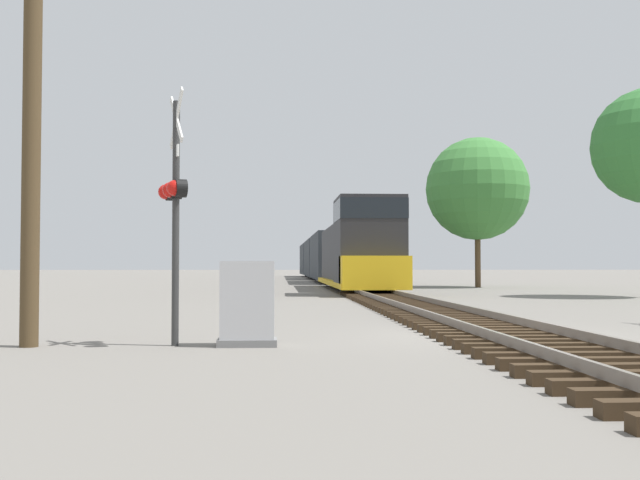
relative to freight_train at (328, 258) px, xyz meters
The scene contains 7 objects.
ground_plane 47.12m from the freight_train, 90.00° to the right, with size 400.00×400.00×0.00m, color slate.
rail_track_bed 47.11m from the freight_train, 90.00° to the right, with size 2.60×160.00×0.31m.
freight_train is the anchor object (origin of this frame).
crossing_signal_near 48.75m from the freight_train, 96.88° to the right, with size 0.60×1.00×4.27m.
relay_cabinet 48.70m from the freight_train, 95.42° to the right, with size 0.98×0.65×1.41m.
utility_pole 49.17m from the freight_train, 99.59° to the right, with size 1.80×0.30×8.49m.
tree_mid_background 18.70m from the freight_train, 64.08° to the right, with size 6.22×6.22×9.08m.
Camera 1 is at (-4.10, -13.93, 1.34)m, focal length 42.00 mm.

